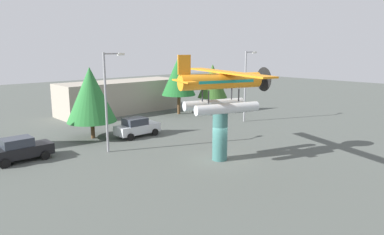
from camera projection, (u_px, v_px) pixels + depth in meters
ground_plane at (220, 160)px, 25.49m from camera, size 140.00×140.00×0.00m
display_pedestal at (220, 136)px, 25.13m from camera, size 1.10×1.10×3.65m
floatplane_monument at (222, 88)px, 24.50m from camera, size 7.20×10.21×4.00m
car_near_black at (20, 149)px, 25.06m from camera, size 4.20×2.02×1.76m
car_mid_silver at (137, 127)px, 32.17m from camera, size 4.20×2.02×1.76m
streetlight_primary at (108, 95)px, 26.67m from camera, size 1.84×0.28×7.78m
streetlight_secondary at (246, 81)px, 38.18m from camera, size 1.84×0.28×7.79m
storefront_building at (121, 97)px, 44.35m from camera, size 15.87×5.17×4.01m
tree_east at (91, 95)px, 30.88m from camera, size 4.43×4.43×6.48m
tree_center_back at (179, 76)px, 42.45m from camera, size 4.21×4.21×7.07m
tree_far_east at (213, 81)px, 44.06m from camera, size 3.80×3.80×6.11m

